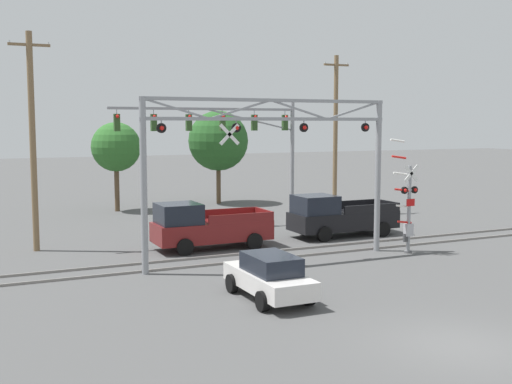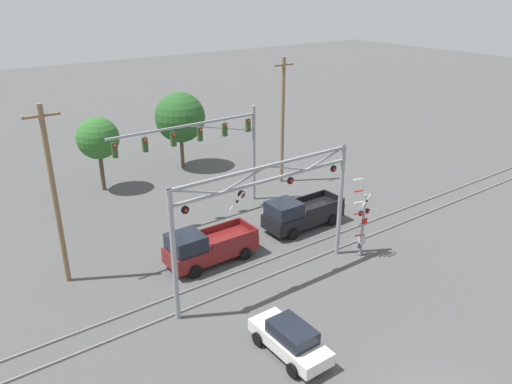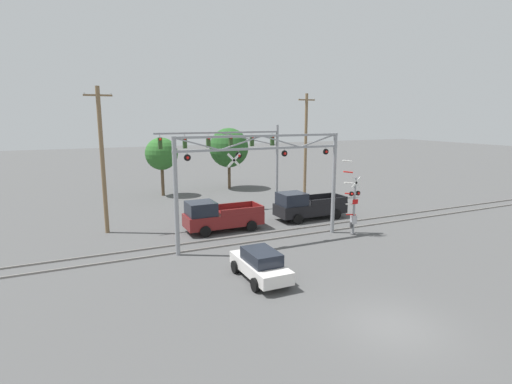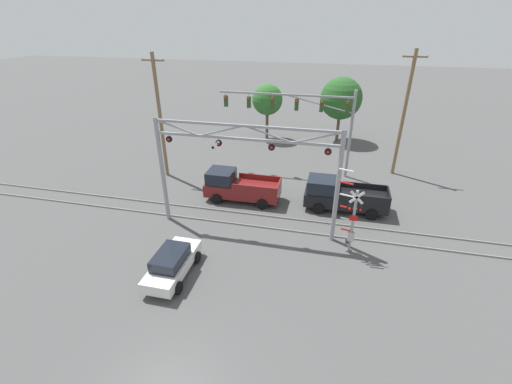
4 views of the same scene
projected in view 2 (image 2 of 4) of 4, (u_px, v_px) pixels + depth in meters
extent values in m
cube|color=gray|center=(263.00, 279.00, 27.64)|extent=(80.00, 0.08, 0.10)
cube|color=gray|center=(248.00, 268.00, 28.71)|extent=(80.00, 0.08, 0.10)
cylinder|color=gray|center=(174.00, 257.00, 23.19)|extent=(0.26, 0.26, 6.83)
cylinder|color=gray|center=(340.00, 202.00, 29.07)|extent=(0.26, 0.26, 6.83)
cube|color=gray|center=(267.00, 181.00, 25.14)|extent=(11.09, 0.14, 0.14)
cube|color=gray|center=(267.00, 166.00, 24.84)|extent=(11.09, 0.14, 0.14)
cube|color=gray|center=(196.00, 192.00, 22.78)|extent=(2.73, 0.08, 0.84)
cube|color=gray|center=(245.00, 179.00, 24.25)|extent=(2.73, 0.08, 0.84)
cube|color=gray|center=(288.00, 168.00, 25.73)|extent=(2.73, 0.08, 0.84)
cube|color=gray|center=(326.00, 158.00, 27.20)|extent=(2.73, 0.08, 0.84)
cylinder|color=black|center=(185.00, 210.00, 22.73)|extent=(0.38, 0.10, 0.38)
sphere|color=red|center=(186.00, 210.00, 22.68)|extent=(0.18, 0.18, 0.18)
cylinder|color=gray|center=(185.00, 205.00, 22.64)|extent=(0.04, 0.04, 0.10)
cylinder|color=black|center=(241.00, 194.00, 24.43)|extent=(0.38, 0.10, 0.38)
sphere|color=red|center=(242.00, 195.00, 24.38)|extent=(0.18, 0.18, 0.18)
cylinder|color=gray|center=(241.00, 190.00, 24.34)|extent=(0.04, 0.04, 0.10)
cylinder|color=black|center=(290.00, 181.00, 26.12)|extent=(0.38, 0.10, 0.38)
sphere|color=red|center=(291.00, 181.00, 26.07)|extent=(0.18, 0.18, 0.18)
cylinder|color=gray|center=(291.00, 176.00, 26.03)|extent=(0.04, 0.04, 0.10)
cylinder|color=black|center=(333.00, 169.00, 27.82)|extent=(0.38, 0.10, 0.38)
sphere|color=red|center=(334.00, 169.00, 27.77)|extent=(0.18, 0.18, 0.18)
cylinder|color=gray|center=(334.00, 165.00, 27.73)|extent=(0.04, 0.04, 0.10)
cube|color=white|center=(237.00, 201.00, 24.27)|extent=(0.88, 0.03, 0.88)
cube|color=white|center=(237.00, 201.00, 24.27)|extent=(0.88, 0.03, 0.88)
cylinder|color=black|center=(237.00, 202.00, 24.25)|extent=(0.04, 0.04, 0.02)
cylinder|color=gray|center=(363.00, 226.00, 29.45)|extent=(0.16, 0.16, 3.95)
cylinder|color=#59595B|center=(360.00, 254.00, 30.19)|extent=(0.35, 0.35, 0.10)
cube|color=white|center=(367.00, 201.00, 28.74)|extent=(0.78, 0.03, 0.78)
cube|color=white|center=(367.00, 201.00, 28.74)|extent=(0.78, 0.03, 0.78)
cylinder|color=black|center=(367.00, 201.00, 28.72)|extent=(0.04, 0.04, 0.02)
cylinder|color=black|center=(361.00, 213.00, 28.96)|extent=(0.32, 0.09, 0.32)
sphere|color=red|center=(362.00, 214.00, 28.91)|extent=(0.16, 0.16, 0.16)
cylinder|color=black|center=(367.00, 211.00, 29.26)|extent=(0.32, 0.09, 0.32)
sphere|color=red|center=(368.00, 211.00, 29.22)|extent=(0.16, 0.16, 0.16)
cube|color=gray|center=(364.00, 212.00, 29.11)|extent=(0.64, 0.06, 0.06)
cube|color=red|center=(365.00, 221.00, 29.25)|extent=(0.44, 0.02, 0.32)
cube|color=#B2B2B7|center=(362.00, 239.00, 29.80)|extent=(0.36, 0.28, 0.56)
cylinder|color=red|center=(359.00, 235.00, 29.54)|extent=(0.74, 0.09, 0.19)
cylinder|color=white|center=(359.00, 224.00, 29.20)|extent=(0.74, 0.09, 0.19)
cylinder|color=red|center=(359.00, 214.00, 28.87)|extent=(0.74, 0.09, 0.19)
cylinder|color=white|center=(359.00, 202.00, 28.53)|extent=(0.74, 0.09, 0.19)
cylinder|color=red|center=(359.00, 191.00, 28.20)|extent=(0.74, 0.09, 0.19)
cylinder|color=white|center=(358.00, 179.00, 27.87)|extent=(0.74, 0.09, 0.19)
cube|color=#3F3F42|center=(360.00, 245.00, 29.87)|extent=(0.24, 0.12, 0.36)
cylinder|color=gray|center=(254.00, 154.00, 36.68)|extent=(0.24, 0.24, 7.21)
cube|color=gray|center=(186.00, 126.00, 32.56)|extent=(10.90, 0.14, 0.14)
cube|color=gray|center=(222.00, 128.00, 34.27)|extent=(5.47, 0.08, 1.28)
cylinder|color=gray|center=(114.00, 141.00, 29.93)|extent=(0.04, 0.04, 0.30)
cube|color=#28471E|center=(115.00, 150.00, 30.16)|extent=(0.30, 0.26, 0.91)
sphere|color=red|center=(115.00, 146.00, 29.91)|extent=(0.18, 0.18, 0.18)
cylinder|color=gray|center=(144.00, 135.00, 31.00)|extent=(0.04, 0.04, 0.30)
cube|color=#28471E|center=(145.00, 145.00, 31.24)|extent=(0.30, 0.26, 0.91)
sphere|color=red|center=(146.00, 140.00, 30.99)|extent=(0.18, 0.18, 0.18)
cylinder|color=gray|center=(173.00, 130.00, 32.08)|extent=(0.04, 0.04, 0.30)
cube|color=#28471E|center=(173.00, 139.00, 32.31)|extent=(0.30, 0.26, 0.91)
sphere|color=red|center=(174.00, 135.00, 32.06)|extent=(0.18, 0.18, 0.18)
cylinder|color=gray|center=(199.00, 126.00, 33.16)|extent=(0.04, 0.04, 0.30)
cube|color=#28471E|center=(200.00, 134.00, 33.39)|extent=(0.30, 0.26, 0.91)
sphere|color=red|center=(201.00, 130.00, 33.14)|extent=(0.18, 0.18, 0.18)
cylinder|color=gray|center=(225.00, 121.00, 34.23)|extent=(0.04, 0.04, 0.30)
cube|color=#28471E|center=(225.00, 130.00, 34.47)|extent=(0.30, 0.26, 0.91)
sphere|color=red|center=(226.00, 126.00, 34.22)|extent=(0.18, 0.18, 0.18)
cylinder|color=gray|center=(248.00, 117.00, 35.31)|extent=(0.04, 0.04, 0.30)
cube|color=#28471E|center=(248.00, 125.00, 35.54)|extent=(0.30, 0.26, 0.91)
sphere|color=red|center=(249.00, 121.00, 35.29)|extent=(0.18, 0.18, 0.18)
cube|color=maroon|center=(211.00, 248.00, 29.24)|extent=(5.45, 2.04, 0.90)
cube|color=black|center=(186.00, 242.00, 28.00)|extent=(1.88, 1.88, 0.91)
cube|color=maroon|center=(235.00, 240.00, 28.82)|extent=(3.17, 0.08, 0.41)
cube|color=maroon|center=(217.00, 227.00, 30.28)|extent=(3.17, 0.08, 0.41)
cube|color=maroon|center=(249.00, 226.00, 30.44)|extent=(0.10, 1.96, 0.41)
cylinder|color=black|center=(196.00, 272.00, 27.72)|extent=(0.76, 0.24, 0.76)
cylinder|color=black|center=(178.00, 256.00, 29.27)|extent=(0.76, 0.24, 0.76)
cylinder|color=black|center=(245.00, 254.00, 29.56)|extent=(0.76, 0.24, 0.76)
cylinder|color=black|center=(226.00, 240.00, 31.10)|extent=(0.76, 0.24, 0.76)
cube|color=black|center=(304.00, 215.00, 33.43)|extent=(5.66, 2.04, 0.90)
cube|color=black|center=(284.00, 209.00, 32.15)|extent=(1.95, 1.88, 0.91)
cube|color=black|center=(326.00, 207.00, 33.03)|extent=(3.30, 0.08, 0.41)
cube|color=black|center=(306.00, 198.00, 34.49)|extent=(3.30, 0.08, 0.41)
cube|color=black|center=(334.00, 197.00, 34.69)|extent=(0.10, 1.96, 0.41)
cylinder|color=black|center=(293.00, 234.00, 31.88)|extent=(0.76, 0.24, 0.76)
cylinder|color=black|center=(273.00, 223.00, 33.42)|extent=(0.76, 0.24, 0.76)
cylinder|color=black|center=(333.00, 220.00, 33.78)|extent=(0.76, 0.24, 0.76)
cylinder|color=black|center=(312.00, 210.00, 35.33)|extent=(0.76, 0.24, 0.76)
cube|color=silver|center=(290.00, 341.00, 21.96)|extent=(1.61, 4.09, 0.60)
cube|color=black|center=(292.00, 332.00, 21.60)|extent=(1.37, 2.12, 0.60)
cylinder|color=black|center=(258.00, 339.00, 22.54)|extent=(0.24, 0.65, 0.65)
cylinder|color=black|center=(286.00, 326.00, 23.43)|extent=(0.24, 0.65, 0.65)
cylinder|color=black|center=(293.00, 370.00, 20.71)|extent=(0.24, 0.65, 0.65)
cylinder|color=black|center=(322.00, 354.00, 21.60)|extent=(0.24, 0.65, 0.65)
cylinder|color=brown|center=(55.00, 198.00, 25.71)|extent=(0.28, 0.28, 9.88)
cube|color=brown|center=(41.00, 116.00, 24.04)|extent=(1.80, 0.12, 0.12)
cylinder|color=silver|center=(23.00, 116.00, 23.55)|extent=(0.08, 0.08, 0.12)
cylinder|color=silver|center=(58.00, 111.00, 24.44)|extent=(0.08, 0.08, 0.12)
cylinder|color=brown|center=(283.00, 122.00, 39.52)|extent=(0.28, 0.28, 10.09)
cube|color=brown|center=(284.00, 65.00, 37.81)|extent=(1.80, 0.12, 0.12)
cylinder|color=silver|center=(275.00, 64.00, 37.32)|extent=(0.08, 0.08, 0.12)
cylinder|color=silver|center=(292.00, 63.00, 38.22)|extent=(0.08, 0.08, 0.12)
cylinder|color=brown|center=(102.00, 171.00, 39.18)|extent=(0.32, 0.32, 3.13)
sphere|color=#2D6628|center=(98.00, 138.00, 38.14)|extent=(3.25, 3.25, 3.25)
cylinder|color=brown|center=(182.00, 151.00, 44.11)|extent=(0.32, 0.32, 3.04)
sphere|color=#265623|center=(180.00, 117.00, 42.94)|extent=(4.33, 4.33, 4.33)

